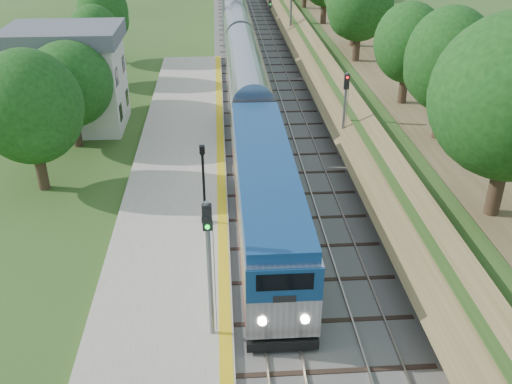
{
  "coord_description": "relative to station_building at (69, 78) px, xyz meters",
  "views": [
    {
      "loc": [
        -2.28,
        -14.43,
        17.07
      ],
      "look_at": [
        -0.5,
        12.39,
        2.8
      ],
      "focal_mm": 40.0,
      "sensor_mm": 36.0,
      "label": 1
    }
  ],
  "objects": [
    {
      "name": "train",
      "position": [
        14.0,
        33.56,
        -1.78
      ],
      "size": [
        3.07,
        123.0,
        4.51
      ],
      "color": "black",
      "rests_on": "trackbed"
    },
    {
      "name": "trackbed",
      "position": [
        16.0,
        30.0,
        -4.02
      ],
      "size": [
        9.5,
        170.0,
        0.28
      ],
      "color": "#4C4944",
      "rests_on": "ground"
    },
    {
      "name": "signal_platform",
      "position": [
        11.1,
        -25.7,
        0.2
      ],
      "size": [
        0.37,
        0.3,
        6.37
      ],
      "color": "slate",
      "rests_on": "platform"
    },
    {
      "name": "signal_gantry",
      "position": [
        16.47,
        24.99,
        0.73
      ],
      "size": [
        8.4,
        0.38,
        6.2
      ],
      "color": "slate",
      "rests_on": "ground"
    },
    {
      "name": "trees_behind_platform",
      "position": [
        2.83,
        -9.33,
        0.44
      ],
      "size": [
        7.82,
        53.32,
        7.21
      ],
      "color": "#332316",
      "rests_on": "ground"
    },
    {
      "name": "signal_farside",
      "position": [
        20.2,
        -7.95,
        -0.14
      ],
      "size": [
        0.34,
        0.27,
        6.27
      ],
      "color": "slate",
      "rests_on": "ground"
    },
    {
      "name": "platform",
      "position": [
        8.8,
        -14.0,
        -3.9
      ],
      "size": [
        6.4,
        68.0,
        0.38
      ],
      "primitive_type": "cube",
      "color": "#A39684",
      "rests_on": "ground"
    },
    {
      "name": "embankment",
      "position": [
        24.35,
        30.0,
        -2.14
      ],
      "size": [
        10.64,
        170.0,
        11.7
      ],
      "color": "brown",
      "rests_on": "ground"
    },
    {
      "name": "yellow_stripe",
      "position": [
        11.65,
        -14.0,
        -3.7
      ],
      "size": [
        0.55,
        68.0,
        0.01
      ],
      "primitive_type": "cube",
      "color": "gold",
      "rests_on": "platform"
    },
    {
      "name": "lamppost_far",
      "position": [
        10.69,
        -16.5,
        -1.61
      ],
      "size": [
        0.47,
        0.47,
        4.7
      ],
      "color": "black",
      "rests_on": "platform"
    },
    {
      "name": "station_building",
      "position": [
        0.0,
        0.0,
        0.0
      ],
      "size": [
        8.6,
        6.6,
        8.0
      ],
      "color": "beige",
      "rests_on": "ground"
    }
  ]
}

